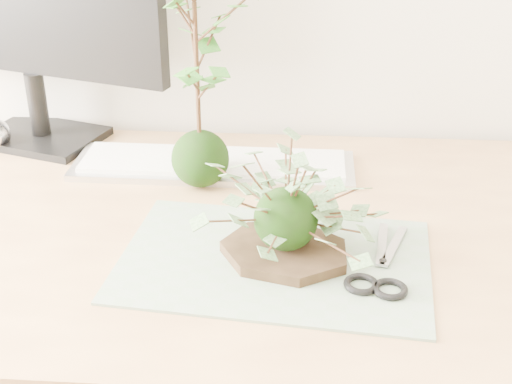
# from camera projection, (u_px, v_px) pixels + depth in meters

# --- Properties ---
(desk) EXTENTS (1.60, 0.70, 0.74)m
(desk) POSITION_uv_depth(u_px,v_px,m) (255.00, 274.00, 1.09)
(desk) COLOR tan
(desk) RESTS_ON ground_plane
(cutting_mat) EXTENTS (0.44, 0.32, 0.00)m
(cutting_mat) POSITION_uv_depth(u_px,v_px,m) (274.00, 260.00, 0.96)
(cutting_mat) COLOR gray
(cutting_mat) RESTS_ON desk
(stone_dish) EXTENTS (0.22, 0.22, 0.01)m
(stone_dish) POSITION_uv_depth(u_px,v_px,m) (285.00, 251.00, 0.96)
(stone_dish) COLOR black
(stone_dish) RESTS_ON cutting_mat
(ivy_kokedama) EXTENTS (0.32, 0.32, 0.17)m
(ivy_kokedama) POSITION_uv_depth(u_px,v_px,m) (286.00, 192.00, 0.92)
(ivy_kokedama) COLOR black
(ivy_kokedama) RESTS_ON stone_dish
(maple_kokedama) EXTENTS (0.23, 0.23, 0.39)m
(maple_kokedama) POSITION_uv_depth(u_px,v_px,m) (195.00, 18.00, 1.05)
(maple_kokedama) COLOR black
(maple_kokedama) RESTS_ON desk
(keyboard) EXTENTS (0.48, 0.15, 0.02)m
(keyboard) POSITION_uv_depth(u_px,v_px,m) (213.00, 164.00, 1.22)
(keyboard) COLOR #B9B9B9
(keyboard) RESTS_ON desk
(scissors) EXTENTS (0.09, 0.19, 0.01)m
(scissors) POSITION_uv_depth(u_px,v_px,m) (383.00, 277.00, 0.91)
(scissors) COLOR #9A9A9E
(scissors) RESTS_ON cutting_mat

